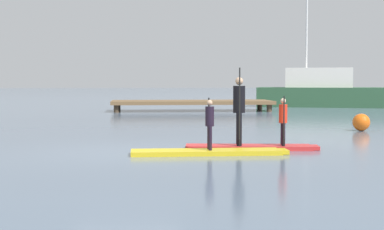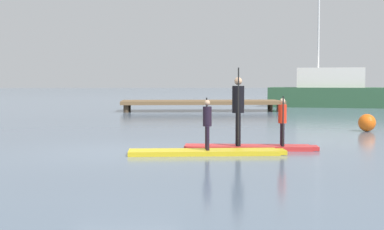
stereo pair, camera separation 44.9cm
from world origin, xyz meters
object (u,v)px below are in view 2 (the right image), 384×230
paddler_child_solo (207,122)px  paddler_adult (238,106)px  paddleboard_near (207,152)px  paddler_child_front (282,119)px  fishing_boat_white_large (344,92)px  mooring_buoy_mid (367,123)px  paddleboard_far (251,147)px

paddler_child_solo → paddler_adult: bearing=46.2°
paddleboard_near → paddler_child_front: paddler_child_front is taller
paddleboard_near → fishing_boat_white_large: (10.47, 22.33, 0.84)m
paddler_adult → paddler_child_front: (1.02, -0.13, -0.30)m
paddler_adult → mooring_buoy_mid: 6.67m
paddler_child_front → mooring_buoy_mid: 6.06m
paddler_adult → mooring_buoy_mid: bearing=43.7°
paddler_child_solo → paddleboard_far: 1.51m
fishing_boat_white_large → mooring_buoy_mid: size_ratio=17.77×
mooring_buoy_mid → paddleboard_near: bearing=-135.9°
paddler_child_solo → paddler_child_front: paddler_child_front is taller
paddleboard_far → mooring_buoy_mid: (4.50, 4.61, 0.23)m
paddleboard_near → fishing_boat_white_large: 24.67m
fishing_boat_white_large → mooring_buoy_mid: bearing=-106.1°
mooring_buoy_mid → paddler_child_front: bearing=-128.7°
fishing_boat_white_large → paddler_adult: bearing=-114.2°
paddler_adult → paddler_child_solo: bearing=-133.8°
paddler_child_front → paddleboard_near: bearing=-158.6°
paddler_child_front → fishing_boat_white_large: 23.28m
paddler_child_solo → mooring_buoy_mid: 7.80m
paddler_child_solo → fishing_boat_white_large: size_ratio=0.11×
paddleboard_far → paddler_adult: bearing=174.2°
paddleboard_far → paddler_child_solo: bearing=-143.6°
paddler_adult → fishing_boat_white_large: 23.55m
paddleboard_near → paddler_child_solo: (0.01, 0.01, 0.66)m
paddleboard_near → paddleboard_far: (1.10, 0.82, -0.00)m
fishing_boat_white_large → mooring_buoy_mid: fishing_boat_white_large is taller
paddleboard_near → mooring_buoy_mid: bearing=44.1°
paddleboard_far → paddler_child_front: 0.99m
fishing_boat_white_large → paddleboard_far: bearing=-113.5°
paddleboard_near → paddler_adult: bearing=46.4°
paddleboard_far → fishing_boat_white_large: 23.48m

